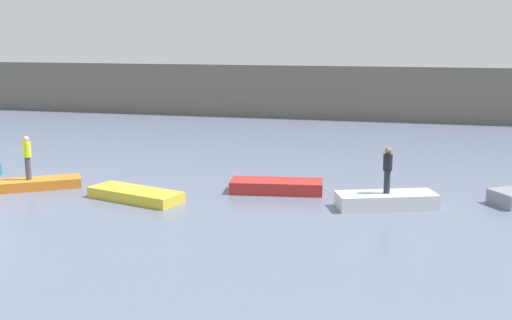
# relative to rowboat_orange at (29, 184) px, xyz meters

# --- Properties ---
(embankment_wall) EXTENTS (80.00, 1.20, 3.76)m
(embankment_wall) POSITION_rel_rowboat_orange_xyz_m (-1.98, 23.57, 1.69)
(embankment_wall) COLOR #666056
(embankment_wall) RESTS_ON ground_plane
(rowboat_orange) EXTENTS (3.85, 2.99, 0.38)m
(rowboat_orange) POSITION_rel_rowboat_orange_xyz_m (0.00, 0.00, 0.00)
(rowboat_orange) COLOR orange
(rowboat_orange) RESTS_ON ground_plane
(rowboat_yellow) EXTENTS (3.81, 2.27, 0.38)m
(rowboat_yellow) POSITION_rel_rowboat_orange_xyz_m (4.72, -0.51, 0.00)
(rowboat_yellow) COLOR gold
(rowboat_yellow) RESTS_ON ground_plane
(rowboat_red) EXTENTS (3.63, 1.70, 0.47)m
(rowboat_red) POSITION_rel_rowboat_orange_xyz_m (9.51, 1.80, 0.04)
(rowboat_red) COLOR red
(rowboat_red) RESTS_ON ground_plane
(rowboat_white) EXTENTS (3.65, 2.30, 0.53)m
(rowboat_white) POSITION_rel_rowboat_orange_xyz_m (13.68, 0.55, 0.07)
(rowboat_white) COLOR white
(rowboat_white) RESTS_ON ground_plane
(person_hiviz_shirt) EXTENTS (0.32, 0.32, 1.72)m
(person_hiviz_shirt) POSITION_rel_rowboat_orange_xyz_m (0.00, -0.00, 1.15)
(person_hiviz_shirt) COLOR #4C4C56
(person_hiviz_shirt) RESTS_ON rowboat_orange
(person_dark_shirt) EXTENTS (0.32, 0.32, 1.63)m
(person_dark_shirt) POSITION_rel_rowboat_orange_xyz_m (13.68, 0.55, 1.24)
(person_dark_shirt) COLOR #232838
(person_dark_shirt) RESTS_ON rowboat_white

